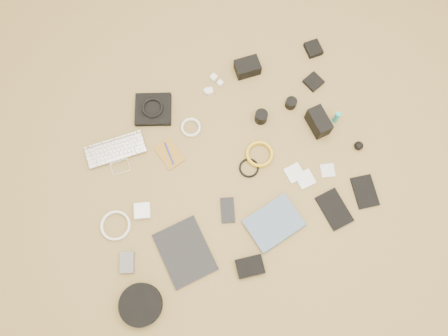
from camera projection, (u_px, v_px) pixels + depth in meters
name	position (u px, v px, depth m)	size (l,w,h in m)	color
room_shell	(234.00, 26.00, 0.96)	(4.04, 4.04, 2.58)	olive
laptop	(118.00, 158.00, 2.17)	(0.29, 0.21, 0.02)	silver
headphone_pouch	(153.00, 109.00, 2.24)	(0.18, 0.17, 0.03)	black
headphones	(153.00, 108.00, 2.21)	(0.11, 0.11, 0.01)	black
charger_a	(207.00, 91.00, 2.27)	(0.03, 0.03, 0.03)	silver
charger_b	(220.00, 83.00, 2.28)	(0.03, 0.03, 0.02)	silver
charger_c	(214.00, 78.00, 2.29)	(0.03, 0.03, 0.03)	silver
charger_d	(210.00, 91.00, 2.26)	(0.03, 0.03, 0.03)	silver
dslr_camera	(247.00, 67.00, 2.28)	(0.13, 0.09, 0.07)	black
lens_pouch	(313.00, 49.00, 2.33)	(0.08, 0.09, 0.03)	black
notebook_olive	(169.00, 154.00, 2.18)	(0.09, 0.15, 0.01)	olive
pen_blue	(169.00, 153.00, 2.18)	(0.01, 0.01, 0.12)	#122098
cable_white_a	(191.00, 128.00, 2.22)	(0.10, 0.10, 0.01)	white
lens_a	(261.00, 117.00, 2.21)	(0.06, 0.06, 0.07)	black
lens_b	(291.00, 103.00, 2.23)	(0.06, 0.06, 0.05)	black
card_reader	(313.00, 82.00, 2.28)	(0.08, 0.08, 0.02)	black
power_brick	(142.00, 211.00, 2.09)	(0.08, 0.08, 0.03)	silver
cable_white_b	(116.00, 226.00, 2.08)	(0.14, 0.14, 0.01)	white
cable_black	(249.00, 168.00, 2.16)	(0.10, 0.10, 0.01)	black
cable_yellow	(259.00, 155.00, 2.18)	(0.14, 0.14, 0.02)	gold
flash	(319.00, 122.00, 2.18)	(0.07, 0.14, 0.10)	black
lens_cleaner	(337.00, 117.00, 2.19)	(0.03, 0.03, 0.09)	#19A5A8
battery_charger	(127.00, 262.00, 2.03)	(0.06, 0.10, 0.03)	#58585D
tablet	(185.00, 252.00, 2.05)	(0.22, 0.28, 0.01)	black
phone	(228.00, 210.00, 2.11)	(0.07, 0.12, 0.01)	black
filter_case_left	(294.00, 173.00, 2.16)	(0.08, 0.08, 0.01)	silver
filter_case_mid	(305.00, 179.00, 2.15)	(0.08, 0.08, 0.01)	silver
filter_case_right	(328.00, 171.00, 2.16)	(0.07, 0.07, 0.01)	silver
air_blower	(359.00, 146.00, 2.18)	(0.04, 0.04, 0.04)	black
headphone_case	(141.00, 305.00, 1.97)	(0.19, 0.19, 0.05)	black
drive_case	(250.00, 267.00, 2.02)	(0.13, 0.09, 0.03)	black
paperback	(285.00, 240.00, 2.06)	(0.19, 0.25, 0.02)	#475E78
notebook_black_a	(334.00, 209.00, 2.11)	(0.11, 0.18, 0.01)	black
notebook_black_b	(365.00, 192.00, 2.13)	(0.10, 0.16, 0.01)	black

